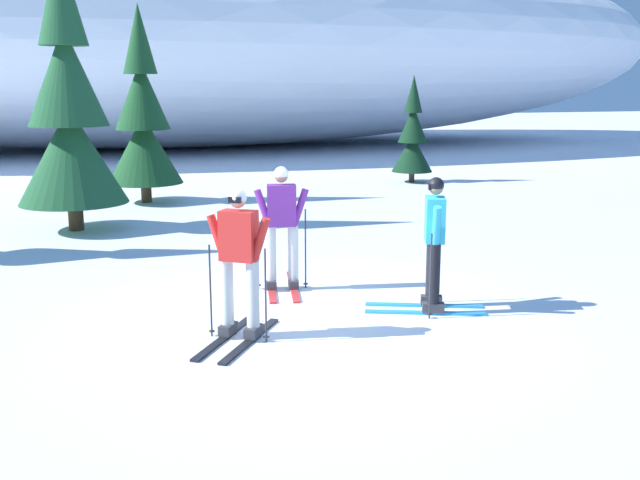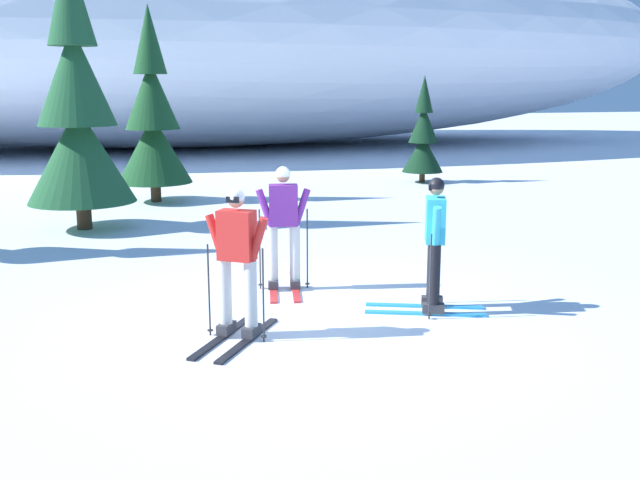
# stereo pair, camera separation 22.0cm
# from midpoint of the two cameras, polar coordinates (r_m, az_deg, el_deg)

# --- Properties ---
(ground_plane) EXTENTS (120.00, 120.00, 0.00)m
(ground_plane) POSITION_cam_midpoint_polar(r_m,az_deg,el_deg) (9.52, 0.86, -5.83)
(ground_plane) COLOR white
(skier_purple_jacket) EXTENTS (0.79, 1.69, 1.79)m
(skier_purple_jacket) POSITION_cam_midpoint_polar(r_m,az_deg,el_deg) (10.48, -2.25, 1.11)
(skier_purple_jacket) COLOR red
(skier_purple_jacket) RESTS_ON ground
(skier_cyan_jacket) EXTENTS (1.61, 0.98, 1.76)m
(skier_cyan_jacket) POSITION_cam_midpoint_polar(r_m,az_deg,el_deg) (9.57, 9.49, -0.14)
(skier_cyan_jacket) COLOR #2893CC
(skier_cyan_jacket) RESTS_ON ground
(skier_red_jacket) EXTENTS (1.25, 1.54, 1.77)m
(skier_red_jacket) POSITION_cam_midpoint_polar(r_m,az_deg,el_deg) (8.50, -5.72, -1.57)
(skier_red_jacket) COLOR black
(skier_red_jacket) RESTS_ON ground
(pine_tree_center_left) EXTENTS (2.16, 2.16, 5.58)m
(pine_tree_center_left) POSITION_cam_midpoint_polar(r_m,az_deg,el_deg) (15.59, -17.92, 9.28)
(pine_tree_center_left) COLOR #47301E
(pine_tree_center_left) RESTS_ON ground
(pine_tree_center_right) EXTENTS (1.87, 1.87, 4.84)m
(pine_tree_center_right) POSITION_cam_midpoint_polar(r_m,az_deg,el_deg) (18.92, -12.53, 9.00)
(pine_tree_center_right) COLOR #47301E
(pine_tree_center_right) RESTS_ON ground
(pine_tree_far_right) EXTENTS (1.23, 1.23, 3.19)m
(pine_tree_far_right) POSITION_cam_midpoint_polar(r_m,az_deg,el_deg) (22.50, 8.28, 7.82)
(pine_tree_far_right) COLOR #47301E
(pine_tree_far_right) RESTS_ON ground
(snow_ridge_background) EXTENTS (51.02, 21.33, 9.98)m
(snow_ridge_background) POSITION_cam_midpoint_polar(r_m,az_deg,el_deg) (36.37, -10.17, 15.05)
(snow_ridge_background) COLOR white
(snow_ridge_background) RESTS_ON ground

